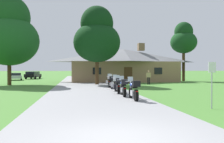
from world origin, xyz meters
TOP-DOWN VIEW (x-y plane):
  - ground_plane at (0.00, 20.00)m, footprint 500.00×500.00m
  - asphalt_driveway at (0.00, 18.00)m, footprint 6.40×80.00m
  - motorcycle_blue_nearest_to_camera at (2.19, 7.47)m, footprint 0.66×2.08m
  - motorcycle_blue_second_in_row at (1.98, 9.50)m, footprint 0.66×2.08m
  - motorcycle_blue_third_in_row at (2.01, 11.56)m, footprint 0.87×2.08m
  - motorcycle_blue_fourth_in_row at (2.12, 13.58)m, footprint 0.87×2.08m
  - motorcycle_orange_fifth_in_row at (2.11, 15.87)m, footprint 0.66×2.08m
  - motorcycle_blue_farthest_in_row at (2.19, 17.68)m, footprint 0.87×2.08m
  - stone_lodge at (5.82, 28.98)m, footprint 15.82×7.10m
  - bystander_tan_shirt_near_lodge at (7.46, 21.77)m, footprint 0.52×0.33m
  - metal_signpost_roadside at (5.04, 4.22)m, footprint 0.36×0.06m
  - tree_left_near at (-8.63, 23.12)m, footprint 6.69×6.69m
  - tree_by_lodge_front at (1.34, 22.13)m, footprint 5.45×5.45m
  - tree_right_of_lodge at (15.28, 29.15)m, footprint 4.01×4.01m
  - parked_black_suv_far_left at (-9.10, 41.26)m, footprint 2.52×4.83m
  - parked_silver_sedan_far_left at (-11.05, 36.35)m, footprint 2.69×4.50m

SIDE VIEW (x-z plane):
  - ground_plane at x=0.00m, z-range 0.00..0.00m
  - asphalt_driveway at x=0.00m, z-range 0.00..0.06m
  - motorcycle_blue_third_in_row at x=2.01m, z-range -0.04..1.26m
  - motorcycle_blue_fourth_in_row at x=2.12m, z-range -0.04..1.26m
  - motorcycle_blue_farthest_in_row at x=2.19m, z-range -0.04..1.26m
  - motorcycle_blue_nearest_to_camera at x=2.19m, z-range -0.03..1.27m
  - motorcycle_blue_second_in_row at x=1.98m, z-range -0.03..1.27m
  - motorcycle_orange_fifth_in_row at x=2.11m, z-range -0.03..1.27m
  - parked_silver_sedan_far_left at x=-11.05m, z-range 0.04..1.24m
  - parked_black_suv_far_left at x=-9.10m, z-range 0.08..1.48m
  - bystander_tan_shirt_near_lodge at x=7.46m, z-range 0.10..1.76m
  - metal_signpost_roadside at x=5.04m, z-range 0.28..2.42m
  - stone_lodge at x=5.82m, z-range -0.38..5.30m
  - tree_by_lodge_front at x=1.34m, z-range 1.01..10.18m
  - tree_left_near at x=-8.63m, z-range 0.75..11.02m
  - tree_right_of_lodge at x=15.28m, z-range 1.87..10.95m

